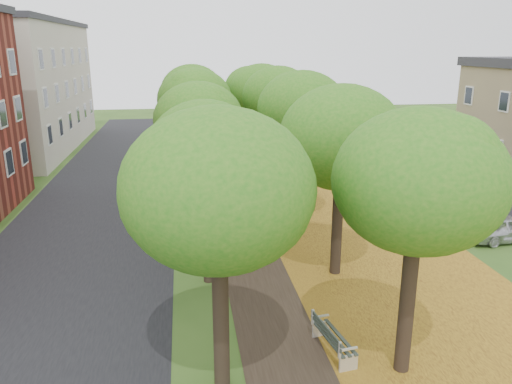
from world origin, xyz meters
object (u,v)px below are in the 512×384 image
object	(u,v)px
car_red	(450,194)
car_grey	(423,171)
bench	(332,338)
car_white	(421,170)
car_silver	(505,228)

from	to	relation	value
car_red	car_grey	xyz separation A→B (m)	(1.04, 5.16, -0.05)
bench	car_white	bearing A→B (deg)	-41.85
car_red	car_white	distance (m)	5.82
car_red	car_grey	distance (m)	5.27
car_grey	car_silver	bearing A→B (deg)	167.18
bench	car_white	xyz separation A→B (m)	(11.23, 17.57, 0.15)
car_silver	car_grey	distance (m)	10.02
car_silver	car_white	xyz separation A→B (m)	(1.20, 10.49, -0.00)
car_silver	car_grey	size ratio (longest dim) A/B	0.75
car_silver	car_red	world-z (taller)	car_red
bench	car_grey	xyz separation A→B (m)	(11.08, 17.04, 0.23)
bench	car_silver	world-z (taller)	car_silver
car_silver	bench	bearing A→B (deg)	121.42
car_silver	car_grey	xyz separation A→B (m)	(1.04, 9.97, 0.08)
car_grey	car_white	size ratio (longest dim) A/B	1.09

